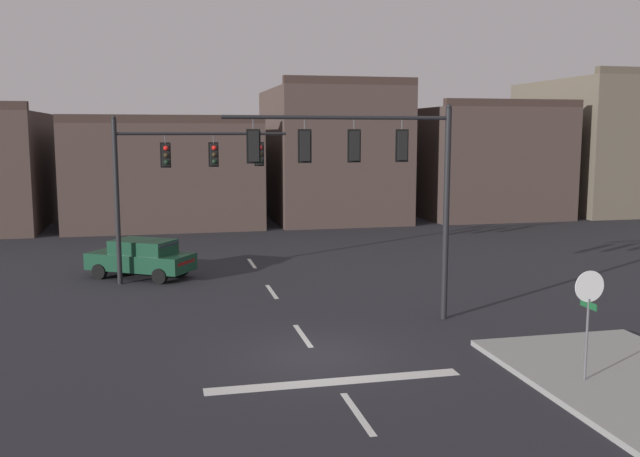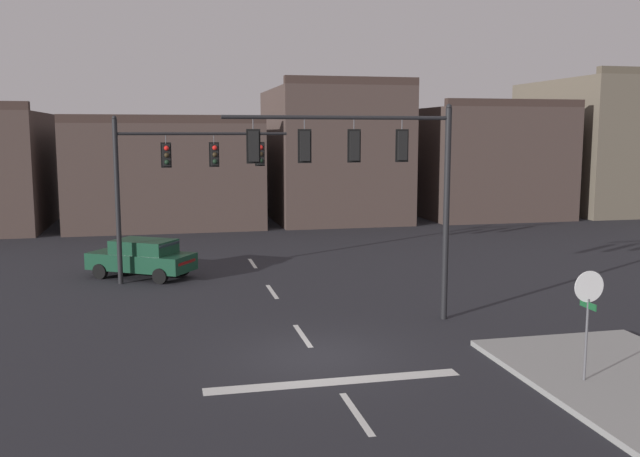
# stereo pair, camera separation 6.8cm
# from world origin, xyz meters

# --- Properties ---
(ground_plane) EXTENTS (400.00, 400.00, 0.00)m
(ground_plane) POSITION_xyz_m (0.00, 0.00, 0.00)
(ground_plane) COLOR #232328
(sidewalk_near_corner) EXTENTS (5.00, 8.00, 0.15)m
(sidewalk_near_corner) POSITION_xyz_m (7.03, -4.00, 0.07)
(sidewalk_near_corner) COLOR gray
(sidewalk_near_corner) RESTS_ON ground
(stop_bar_paint) EXTENTS (6.40, 0.50, 0.01)m
(stop_bar_paint) POSITION_xyz_m (0.00, -2.00, 0.00)
(stop_bar_paint) COLOR silver
(stop_bar_paint) RESTS_ON ground
(lane_centreline) EXTENTS (0.16, 26.40, 0.01)m
(lane_centreline) POSITION_xyz_m (0.00, 2.00, 0.00)
(lane_centreline) COLOR silver
(lane_centreline) RESTS_ON ground
(signal_mast_near_side) EXTENTS (7.25, 0.40, 6.97)m
(signal_mast_near_side) POSITION_xyz_m (2.43, 2.86, 5.01)
(signal_mast_near_side) COLOR black
(signal_mast_near_side) RESTS_ON ground
(signal_mast_far_side) EXTENTS (7.13, 1.16, 6.74)m
(signal_mast_far_side) POSITION_xyz_m (-3.48, 11.09, 4.58)
(signal_mast_far_side) COLOR black
(signal_mast_far_side) RESTS_ON ground
(stop_sign) EXTENTS (0.76, 0.64, 2.83)m
(stop_sign) POSITION_xyz_m (5.82, -3.59, 2.14)
(stop_sign) COLOR #56565B
(stop_sign) RESTS_ON ground
(car_lot_nearside) EXTENTS (4.68, 3.87, 1.61)m
(car_lot_nearside) POSITION_xyz_m (-4.93, 11.87, 0.86)
(car_lot_nearside) COLOR #143D28
(car_lot_nearside) RESTS_ON ground
(building_row) EXTENTS (54.30, 13.57, 10.55)m
(building_row) POSITION_xyz_m (8.80, 30.53, 4.15)
(building_row) COLOR #473833
(building_row) RESTS_ON ground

